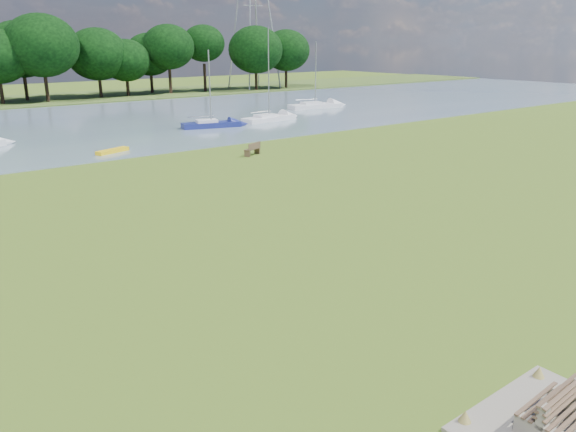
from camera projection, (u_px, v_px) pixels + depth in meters
ground at (230, 255)px, 23.48m from camera, size 220.00×220.00×0.00m
river at (1, 132)px, 55.09m from camera, size 220.00×40.00×0.10m
concrete_pad at (555, 428)px, 12.92m from camera, size 4.20×3.20×0.10m
bench_pair at (558, 411)px, 12.78m from camera, size 1.97×1.22×1.04m
riverbank_bench at (253, 149)px, 43.89m from camera, size 1.71×1.09×1.02m
kayak at (113, 151)px, 44.81m from camera, size 2.97×1.67×0.29m
sailboat_0 at (269, 117)px, 62.60m from camera, size 6.88×2.63×9.99m
sailboat_1 at (211, 123)px, 57.75m from camera, size 6.25×3.13×7.69m
sailboat_3 at (315, 104)px, 74.76m from camera, size 7.63×3.18×8.49m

